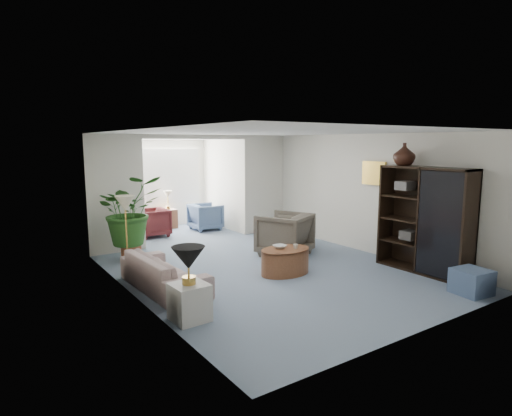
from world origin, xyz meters
TOP-DOWN VIEW (x-y plane):
  - floor at (0.00, 0.00)m, footprint 6.00×6.00m
  - sunroom_floor at (0.00, 4.10)m, footprint 2.60×2.60m
  - back_pier_left at (-1.90, 3.00)m, footprint 1.20×0.12m
  - back_pier_right at (1.90, 3.00)m, footprint 1.20×0.12m
  - back_header at (0.00, 3.00)m, footprint 2.60×0.12m
  - window_pane at (0.00, 5.18)m, footprint 2.20×0.02m
  - window_blinds at (0.00, 5.15)m, footprint 2.20×0.02m
  - framed_picture at (2.46, -0.10)m, footprint 0.04×0.50m
  - sofa at (-1.99, 0.29)m, footprint 0.82×1.93m
  - end_table at (-2.19, -1.06)m, footprint 0.47×0.47m
  - table_lamp at (-2.19, -1.06)m, footprint 0.44×0.44m
  - floor_lamp at (-2.17, 1.54)m, footprint 0.36×0.36m
  - coffee_table at (0.11, -0.16)m, footprint 0.96×0.96m
  - coffee_bowl at (0.06, -0.06)m, footprint 0.24×0.24m
  - coffee_cup at (0.26, -0.26)m, footprint 0.09×0.09m
  - wingback_chair at (0.88, 0.84)m, footprint 1.28×1.29m
  - side_table_dark at (1.58, 1.14)m, footprint 0.51×0.42m
  - entertainment_cabinet at (2.23, -1.47)m, footprint 0.46×1.71m
  - cabinet_urn at (2.23, -0.97)m, footprint 0.40×0.40m
  - ottoman at (1.84, -2.61)m, footprint 0.55×0.55m
  - plant_pot at (-1.87, 2.27)m, footprint 0.40×0.40m
  - house_plant at (-1.87, 2.27)m, footprint 1.24×1.07m
  - sunroom_chair_blue at (0.77, 4.13)m, footprint 0.79×0.76m
  - sunroom_chair_maroon at (-0.73, 4.13)m, footprint 0.78×0.76m
  - sunroom_table at (0.02, 4.88)m, footprint 0.43×0.34m
  - shelf_clutter at (2.18, -1.54)m, footprint 0.30×1.09m

SIDE VIEW (x-z plane):
  - floor at x=0.00m, z-range 0.00..0.00m
  - sunroom_floor at x=0.00m, z-range 0.00..0.00m
  - plant_pot at x=-1.87m, z-range 0.00..0.32m
  - ottoman at x=1.84m, z-range 0.00..0.39m
  - coffee_table at x=0.11m, z-range 0.00..0.45m
  - end_table at x=-2.19m, z-range 0.00..0.50m
  - sunroom_table at x=0.02m, z-range 0.00..0.52m
  - sofa at x=-1.99m, z-range 0.00..0.56m
  - side_table_dark at x=1.58m, z-range 0.00..0.57m
  - sunroom_chair_maroon at x=-0.73m, z-range 0.00..0.70m
  - sunroom_chair_blue at x=0.77m, z-range 0.00..0.70m
  - wingback_chair at x=0.88m, z-range 0.00..0.89m
  - coffee_bowl at x=0.06m, z-range 0.45..0.51m
  - coffee_cup at x=0.26m, z-range 0.45..0.53m
  - table_lamp at x=-2.19m, z-range 0.70..1.00m
  - entertainment_cabinet at x=2.23m, z-range 0.00..1.90m
  - house_plant at x=-1.87m, z-range 0.32..1.69m
  - shelf_clutter at x=2.18m, z-range 0.56..1.62m
  - back_pier_left at x=-1.90m, z-range 0.00..2.50m
  - back_pier_right at x=1.90m, z-range 0.00..2.50m
  - floor_lamp at x=-2.17m, z-range 1.11..1.39m
  - window_pane at x=0.00m, z-range 0.65..2.15m
  - window_blinds at x=0.00m, z-range 0.65..2.15m
  - framed_picture at x=2.46m, z-range 1.50..1.90m
  - cabinet_urn at x=2.23m, z-range 1.90..2.31m
  - back_header at x=0.00m, z-range 2.40..2.50m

